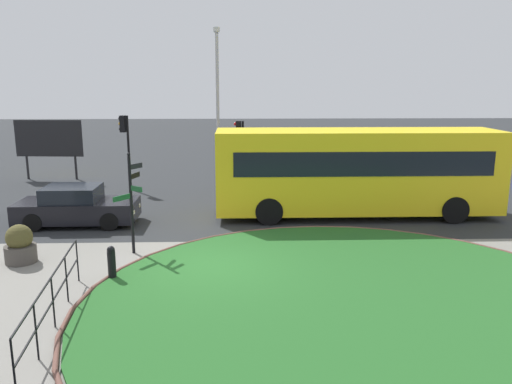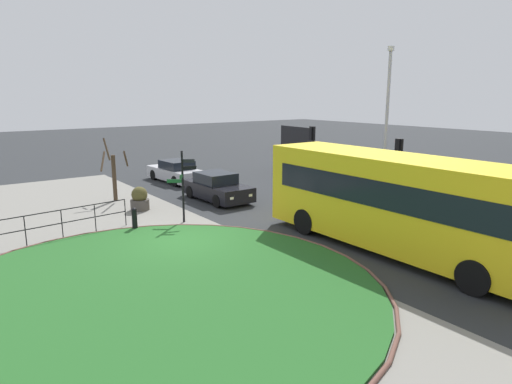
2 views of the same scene
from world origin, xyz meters
name	(u,v)px [view 2 (image 2 of 2)]	position (x,y,z in m)	size (l,w,h in m)	color
ground	(184,243)	(0.00, 0.00, 0.00)	(120.00, 120.00, 0.00)	#282B2D
sidewalk_paving	(136,253)	(0.00, -1.85, 0.01)	(32.00, 8.30, 0.02)	gray
grass_island	(153,292)	(3.37, -2.70, 0.05)	(12.64, 12.64, 0.10)	#235B23
grass_kerb_ring	(153,292)	(3.37, -2.70, 0.06)	(12.95, 12.95, 0.11)	brown
signpost_directional	(183,182)	(-2.46, 1.27, 1.74)	(0.81, 1.12, 3.06)	black
bollard_foreground	(135,219)	(-2.60, -0.85, 0.48)	(0.21, 0.21, 0.94)	black
railing_grass_edge	(62,220)	(-3.16, -3.45, 0.73)	(0.62, 5.13, 1.13)	black
bus_yellow	(399,202)	(5.17, 5.45, 1.77)	(10.61, 2.62, 3.31)	yellow
car_near_lane	(217,188)	(-5.16, 4.56, 0.66)	(4.24, 1.92, 1.42)	black
car_far_lane	(176,172)	(-11.00, 5.14, 0.62)	(4.50, 1.97, 1.34)	#B7B7BC
traffic_light_near	(399,156)	(0.75, 11.32, 2.38)	(0.49, 0.28, 3.23)	black
traffic_light_far	(313,143)	(-4.66, 10.67, 2.60)	(0.48, 0.31, 3.54)	black
lamppost_tall	(387,119)	(-0.32, 11.59, 4.09)	(0.32, 0.32, 7.60)	#B7B7BC
billboard_left	(297,142)	(-9.28, 13.54, 2.12)	(3.57, 0.38, 3.14)	black
planter_near_signpost	(140,200)	(-5.52, 0.56, 0.51)	(0.86, 0.86, 1.13)	#47423D
street_tree_bare	(114,173)	(-8.12, 0.31, 1.45)	(1.61, 1.63, 3.20)	#423323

